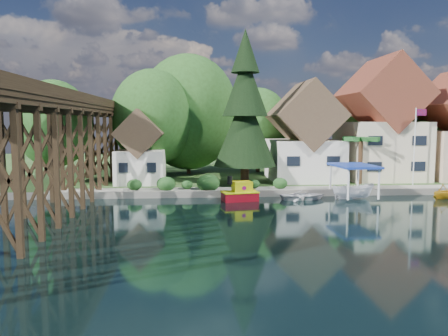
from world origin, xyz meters
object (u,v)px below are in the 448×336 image
Objects in this scene: trestle_bridge at (66,142)px; house_left at (304,139)px; house_center at (381,127)px; conifer at (245,111)px; boat_yellow at (444,191)px; palm_tree at (361,140)px; boat_canopy at (353,184)px; shed at (140,152)px; flagpole at (416,138)px; boat_white_a at (303,195)px; tugboat at (240,193)px.

trestle_bridge is 4.01× the size of house_left.
trestle_bridge is at bearing -154.79° from house_left.
conifer is at bearing -167.17° from house_center.
house_center is at bearing -15.81° from boat_yellow.
palm_tree is 1.04× the size of boat_canopy.
conifer is (-7.04, -3.15, 3.01)m from house_left.
conifer reaches higher than palm_tree.
house_left is 15.27m from boat_yellow.
boat_yellow is at bearing -21.78° from conifer.
boat_canopy is (9.14, -6.68, -6.80)m from conifer.
shed reaches higher than boat_yellow.
shed is 0.99× the size of flagpole.
house_left is 2.10× the size of palm_tree.
conifer reaches higher than shed.
palm_tree is at bearing 63.79° from boat_canopy.
boat_canopy is (25.11, 1.00, -4.00)m from trestle_bridge.
house_center is at bearing 56.29° from boat_canopy.
boat_white_a is at bearing -55.19° from conifer.
boat_white_a is (15.53, -8.22, -3.41)m from shed.
flagpole is (17.54, -1.61, -2.79)m from conifer.
house_center is at bearing 19.49° from trestle_bridge.
boat_canopy is (10.36, 0.19, 0.66)m from tugboat.
conifer is at bearing -155.87° from house_left.
boat_yellow is (5.52, -6.18, -4.34)m from palm_tree.
house_center is (32.00, 11.33, 1.07)m from trestle_bridge.
house_left is at bearing -176.82° from house_center.
house_left is 18.11m from shed.
house_center is at bearing 105.93° from flagpole.
tugboat is at bearing -148.62° from house_center.
palm_tree is at bearing -58.73° from boat_white_a.
trestle_bridge is 15.74× the size of boat_yellow.
tugboat reaches higher than boat_white_a.
boat_white_a is at bearing 64.14° from boat_yellow.
flagpole is 10.59m from boat_canopy.
flagpole is 1.57× the size of boat_canopy.
house_center reaches higher than tugboat.
house_center is 0.87× the size of conifer.
palm_tree is 5.57m from flagpole.
shed is at bearing 138.84° from tugboat.
shed is 13.32m from tugboat.
flagpole is (10.50, -4.76, 0.23)m from house_left.
house_left reaches higher than palm_tree.
boat_yellow is at bearing -98.27° from boat_white_a.
trestle_bridge is 28.82m from palm_tree.
house_center is 3.42× the size of boat_white_a.
tugboat is (-8.25, -10.02, -4.45)m from house_left.
shed reaches higher than tugboat.
boat_yellow is (1.51, -10.66, -5.68)m from house_center.
boat_canopy is at bearing 63.83° from boat_yellow.
boat_canopy is at bearing -97.71° from boat_white_a.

